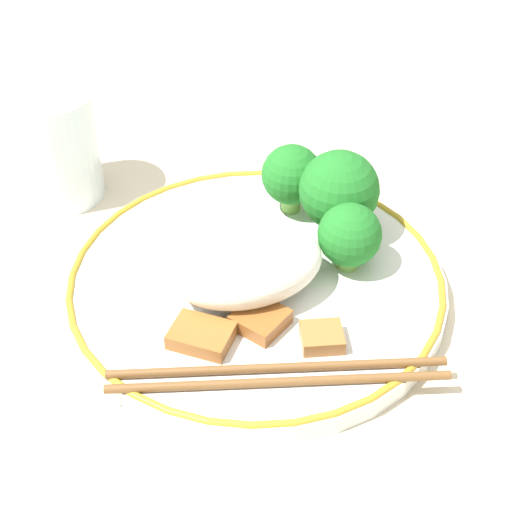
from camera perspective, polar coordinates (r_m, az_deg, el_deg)
The scene contains 13 objects.
ground_plane at distance 0.58m, azimuth 0.00°, elevation -2.52°, with size 3.00×3.00×0.00m, color beige.
plate at distance 0.58m, azimuth 0.00°, elevation -1.89°, with size 0.26×0.26×0.02m.
rice_mound at distance 0.55m, azimuth -0.56°, elevation -0.64°, with size 0.10×0.07×0.04m.
broccoli_back_left at distance 0.57m, azimuth 6.26°, elevation 1.37°, with size 0.04×0.04×0.05m.
broccoli_back_center at distance 0.59m, azimuth 5.57°, elevation 4.36°, with size 0.06×0.06×0.06m.
broccoli_back_right at distance 0.62m, azimuth 2.40°, elevation 5.39°, with size 0.04×0.04×0.05m.
meat_near_front at distance 0.53m, azimuth -3.66°, elevation -5.31°, with size 0.05×0.05×0.01m.
meat_near_left at distance 0.57m, azimuth -3.58°, elevation -1.48°, with size 0.03×0.03×0.01m.
meat_near_right at distance 0.54m, azimuth 0.29°, elevation -4.25°, with size 0.04×0.04×0.01m.
meat_near_back at distance 0.53m, azimuth 4.41°, elevation -5.43°, with size 0.03×0.03×0.01m.
meat_on_rice_edge at distance 0.59m, azimuth 0.83°, elevation 0.89°, with size 0.04×0.03×0.01m.
chopsticks at distance 0.51m, azimuth 1.48°, elevation -7.93°, with size 0.20×0.08×0.01m.
drinking_glass at distance 0.66m, azimuth -13.20°, elevation 7.17°, with size 0.06×0.06×0.09m.
Camera 1 is at (0.15, 0.40, 0.39)m, focal length 60.00 mm.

